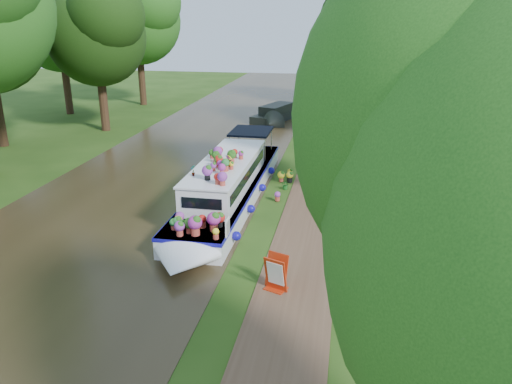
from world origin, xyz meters
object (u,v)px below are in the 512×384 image
object	(u,v)px
plant_boat	(227,185)
second_boat	(277,114)
sandwich_board	(276,275)
pedestrian_pink	(341,112)

from	to	relation	value
plant_boat	second_boat	world-z (taller)	plant_boat
second_boat	plant_boat	bearing A→B (deg)	-68.51
plant_boat	sandwich_board	xyz separation A→B (m)	(2.93, -6.21, -0.36)
sandwich_board	plant_boat	bearing A→B (deg)	136.68
plant_boat	pedestrian_pink	bearing A→B (deg)	76.04
pedestrian_pink	second_boat	bearing A→B (deg)	159.52
sandwich_board	pedestrian_pink	distance (m)	22.84
second_boat	sandwich_board	size ratio (longest dim) A/B	6.18
plant_boat	sandwich_board	world-z (taller)	plant_boat
plant_boat	second_boat	xyz separation A→B (m)	(-0.50, 17.41, -0.38)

